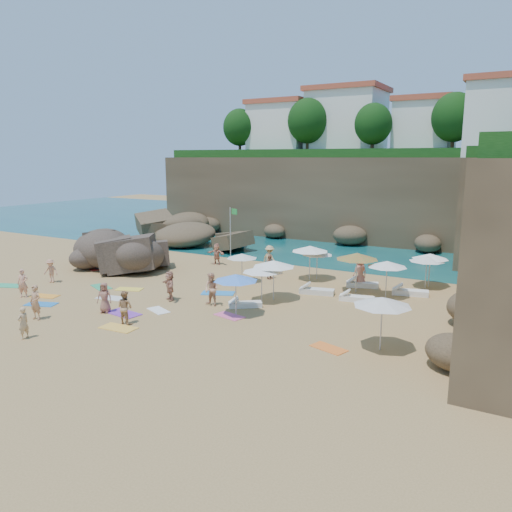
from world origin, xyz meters
The scene contains 52 objects.
ground centered at (0.00, 0.00, 0.00)m, with size 120.00×120.00×0.00m, color tan.
seawater centered at (0.00, 30.00, 0.00)m, with size 120.00×120.00×0.00m, color #0C4751.
cliff_back centered at (2.00, 25.00, 4.00)m, with size 44.00×8.00×8.00m, color brown.
rock_promontory centered at (-11.00, 16.00, 0.00)m, with size 12.00×7.00×2.00m, color brown, non-canonical shape.
clifftop_buildings centered at (2.96, 25.79, 11.24)m, with size 28.48×9.48×7.00m.
clifftop_trees centered at (4.78, 19.52, 11.26)m, with size 35.60×23.82×4.40m.
marina_masts centered at (-16.50, 30.00, 3.00)m, with size 3.10×0.10×6.00m.
rock_outcrop centered at (-9.48, 3.28, 0.00)m, with size 6.87×5.15×2.75m, color brown, non-canonical shape.
flag_pole centered at (-4.55, 10.50, 2.59)m, with size 0.77×0.31×4.07m.
parasol_0 centered at (0.56, 3.69, 1.74)m, with size 2.00×2.00×1.90m.
parasol_1 centered at (4.47, 6.88, 1.80)m, with size 2.07×2.07×1.96m.
parasol_2 centered at (4.16, 6.40, 2.12)m, with size 2.44×2.44×2.31m.
parasol_3 centered at (11.29, 8.05, 1.86)m, with size 2.15×2.15×2.03m.
parasol_4 centered at (11.39, 8.54, 1.95)m, with size 2.24×2.24×2.12m.
parasol_5 centered at (4.24, 1.11, 2.11)m, with size 2.43×2.43×2.30m.
parasol_6 centered at (7.82, 5.01, 2.22)m, with size 2.55×2.55×2.41m.
parasol_8 centered at (9.72, 4.74, 1.99)m, with size 2.29×2.29×2.16m.
parasol_9 centered at (3.88, 0.35, 1.89)m, with size 2.18×2.18×2.06m.
parasol_10 centered at (3.88, -2.39, 1.99)m, with size 2.29×2.29×2.17m.
parasol_11 centered at (11.73, -3.42, 2.13)m, with size 2.45×2.45×2.32m.
lounger_0 centered at (5.95, 3.42, 0.16)m, with size 2.06×0.69×0.32m, color silver.
lounger_1 centered at (10.86, 5.91, 0.16)m, with size 2.07×0.69×0.32m, color white.
lounger_2 centered at (7.80, 6.33, 0.15)m, with size 1.99×0.66×0.31m, color white.
lounger_3 centered at (0.86, 6.97, 0.14)m, with size 1.86×0.62×0.29m, color silver.
lounger_4 centered at (8.51, 3.13, 0.15)m, with size 1.92×0.64×0.30m, color white.
lounger_5 centered at (3.58, -0.97, 0.14)m, with size 1.80×0.60×0.28m, color white.
towel_0 centered at (-6.52, -6.17, 0.01)m, with size 1.70×0.85×0.03m, color #2374BD.
towel_1 centered at (-6.48, -6.11, 0.01)m, with size 1.50×0.75×0.03m, color #CD4F6C.
towel_2 centered at (-7.77, -4.97, 0.01)m, with size 1.60×0.80×0.03m, color orange.
towel_3 centered at (-11.87, -4.53, 0.02)m, with size 1.94×0.97×0.03m, color #2FA56B.
towel_4 centered at (0.07, -6.91, 0.02)m, with size 1.79×0.90×0.03m, color #FDBA42.
towel_5 centered at (-4.05, -3.32, 0.02)m, with size 1.73×0.86×0.03m, color silver.
towel_6 centered at (-1.34, -5.13, 0.02)m, with size 1.93×0.96×0.03m, color purple.
towel_7 centered at (-11.01, 1.79, 0.02)m, with size 1.80×0.90×0.03m, color red.
towel_8 centered at (0.74, 0.60, 0.02)m, with size 1.95×0.98×0.03m, color #2782D2.
towel_9 centered at (3.70, -2.75, 0.01)m, with size 1.61×0.80×0.03m, color #ED5C95.
towel_10 centered at (9.78, -4.35, 0.01)m, with size 1.57×0.78×0.03m, color orange.
towel_11 centered at (-6.49, -1.81, 0.02)m, with size 1.70×0.85×0.03m, color #2EA36A.
towel_12 centered at (-4.55, -1.35, 0.01)m, with size 1.62×0.81×0.03m, color yellow.
towel_13 centered at (-0.11, -3.82, 0.01)m, with size 1.45×0.72×0.03m, color white.
person_stand_0 centered at (-8.65, -5.70, 0.83)m, with size 0.61×0.40×1.67m, color tan.
person_stand_1 centered at (-0.10, -6.25, 0.84)m, with size 0.81×0.63×1.67m, color tan.
person_stand_2 centered at (0.60, 7.42, 0.93)m, with size 1.20×0.50×1.86m, color tan.
person_stand_3 centered at (1.69, 5.35, 0.83)m, with size 0.97×0.40×1.65m, color #A06B50.
person_stand_4 centered at (7.56, 6.58, 0.93)m, with size 0.91×0.50×1.86m, color tan.
person_stand_5 centered at (-3.96, 7.41, 0.82)m, with size 1.52×0.44×1.63m, color tan.
person_stand_6 centered at (-2.59, -10.04, 0.74)m, with size 0.54×0.35×1.48m, color tan.
person_lie_0 centered at (-10.16, -2.60, 0.20)m, with size 0.98×1.51×0.40m, color tan.
person_lie_2 centered at (-2.32, -5.46, 0.21)m, with size 0.77×1.58×0.42m, color #945C4A.
person_lie_3 centered at (-0.81, -1.98, 0.22)m, with size 1.55×1.68×0.45m, color #B3785E.
person_lie_4 centered at (-4.43, -8.01, 0.21)m, with size 0.64×1.75×0.42m, color tan.
person_lie_5 centered at (1.87, -1.67, 0.34)m, with size 0.88×1.80×0.68m, color tan.
Camera 1 is at (17.04, -23.38, 8.03)m, focal length 35.00 mm.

